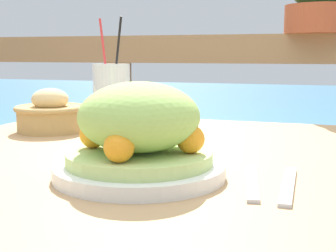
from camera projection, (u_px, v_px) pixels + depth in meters
The scene contains 8 objects.
patio_table at pixel (181, 211), 0.80m from camera, with size 1.06×0.96×0.72m.
railing_fence at pixel (248, 117), 1.51m from camera, with size 2.80×0.08×0.95m.
sea_backdrop at pixel (290, 130), 3.93m from camera, with size 12.00×4.00×0.51m.
salad_plate at pixel (139, 136), 0.66m from camera, with size 0.25×0.25×0.14m.
drink_glass at pixel (112, 99), 1.02m from camera, with size 0.08×0.08×0.25m.
bread_basket at pixel (51, 114), 1.06m from camera, with size 0.16×0.16×0.10m.
fork at pixel (252, 181), 0.64m from camera, with size 0.04×0.18×0.00m.
knife at pixel (288, 185), 0.62m from camera, with size 0.02×0.18×0.00m.
Camera 1 is at (0.21, -0.73, 0.90)m, focal length 50.00 mm.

